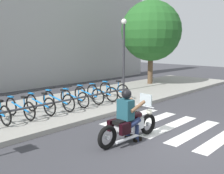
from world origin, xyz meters
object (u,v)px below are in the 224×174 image
bicycle_1 (20,108)px  bike_rack (76,99)px  street_lamp (124,48)px  tree_near_rack (151,31)px  bicycle_4 (74,98)px  bicycle_6 (102,92)px  motorcycle (130,125)px  rider (128,112)px  bicycle_5 (89,95)px  bicycle_2 (40,104)px  bicycle_3 (58,100)px  bicycle_7 (114,90)px

bicycle_1 → bike_rack: size_ratio=0.28×
street_lamp → tree_near_rack: tree_near_rack is taller
bicycle_4 → bike_rack: bearing=-124.2°
bicycle_1 → bicycle_6: (3.77, -0.00, 0.01)m
bicycle_6 → motorcycle: bearing=-125.4°
rider → bicycle_5: size_ratio=0.87×
bicycle_2 → bicycle_5: (2.26, -0.00, 0.01)m
tree_near_rack → bicycle_3: bearing=-170.2°
motorcycle → tree_near_rack: size_ratio=0.43×
bicycle_4 → tree_near_rack: size_ratio=0.31×
rider → tree_near_rack: size_ratio=0.28×
motorcycle → street_lamp: street_lamp is taller
rider → bicycle_2: 3.70m
bicycle_3 → bicycle_7: 3.02m
tree_near_rack → bicycle_2: bearing=-171.1°
street_lamp → bicycle_4: bearing=-167.0°
bicycle_6 → bike_rack: bearing=-163.6°
bicycle_4 → bicycle_1: bearing=180.0°
rider → bicycle_3: 3.71m
bicycle_6 → bicycle_5: bearing=-179.9°
tree_near_rack → bicycle_5: bearing=-167.9°
bicycle_4 → bicycle_5: size_ratio=0.96×
bicycle_5 → bicycle_7: size_ratio=0.99×
bicycle_6 → bicycle_3: bearing=-180.0°
street_lamp → tree_near_rack: 3.15m
bicycle_3 → bicycle_7: bicycle_7 is taller
bicycle_5 → tree_near_rack: tree_near_rack is taller
bicycle_7 → street_lamp: street_lamp is taller
motorcycle → bicycle_7: bearing=47.5°
motorcycle → bicycle_1: size_ratio=1.32×
bicycle_1 → bike_rack: bearing=-16.4°
bicycle_3 → bicycle_6: bearing=0.0°
motorcycle → street_lamp: bearing=41.9°
rider → tree_near_rack: (8.19, 5.00, 2.51)m
bicycle_2 → bike_rack: bearing=-26.1°
bicycle_3 → bicycle_4: size_ratio=1.11×
bicycle_1 → bicycle_7: bicycle_7 is taller
motorcycle → bicycle_3: size_ratio=1.25×
bicycle_4 → tree_near_rack: tree_near_rack is taller
bicycle_2 → bicycle_7: bearing=-0.0°
bicycle_7 → tree_near_rack: 5.67m
bicycle_5 → street_lamp: street_lamp is taller
bicycle_6 → bike_rack: size_ratio=0.29×
motorcycle → bicycle_4: bearing=73.2°
street_lamp → bicycle_5: bearing=-164.1°
bicycle_3 → bicycle_7: bearing=-0.0°
motorcycle → bicycle_1: 3.86m
bicycle_3 → bike_rack: bicycle_3 is taller
bicycle_7 → tree_near_rack: size_ratio=0.32×
bicycle_1 → bicycle_7: (4.52, -0.00, 0.02)m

